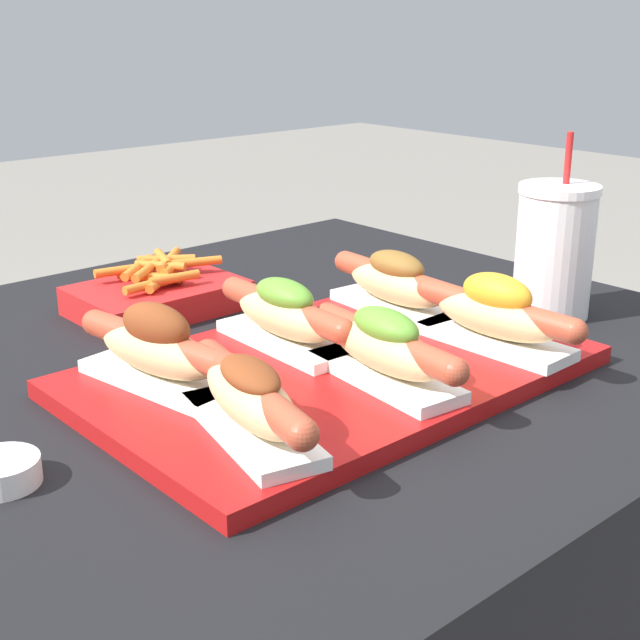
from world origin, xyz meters
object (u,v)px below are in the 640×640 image
serving_tray (333,371)px  hot_dog_0 (251,399)px  sauce_bowl (1,470)px  fries_basket (157,294)px  hot_dog_4 (285,315)px  hot_dog_2 (496,314)px  hot_dog_3 (158,349)px  drink_cup (554,251)px  hot_dog_1 (385,348)px  hot_dog_5 (396,284)px

serving_tray → hot_dog_0: size_ratio=2.42×
sauce_bowl → fries_basket: size_ratio=0.31×
fries_basket → hot_dog_4: bearing=-87.7°
hot_dog_2 → hot_dog_3: size_ratio=1.01×
hot_dog_0 → hot_dog_4: size_ratio=0.98×
drink_cup → hot_dog_1: bearing=-172.7°
hot_dog_4 → hot_dog_0: bearing=-137.3°
hot_dog_1 → sauce_bowl: size_ratio=3.43×
hot_dog_5 → hot_dog_2: bearing=-91.9°
hot_dog_1 → hot_dog_3: bearing=140.0°
hot_dog_0 → drink_cup: size_ratio=0.94×
hot_dog_4 → sauce_bowl: size_ratio=3.44×
hot_dog_4 → fries_basket: hot_dog_4 is taller
hot_dog_3 → drink_cup: 0.50m
hot_dog_4 → fries_basket: 0.24m
sauce_bowl → drink_cup: 0.68m
hot_dog_0 → hot_dog_5: size_ratio=0.98×
hot_dog_5 → hot_dog_1: bearing=-139.1°
hot_dog_3 → sauce_bowl: size_ratio=3.41×
serving_tray → fries_basket: fries_basket is taller
sauce_bowl → drink_cup: (0.67, -0.04, 0.07)m
hot_dog_5 → fries_basket: size_ratio=1.08×
hot_dog_3 → hot_dog_0: bearing=-90.1°
hot_dog_0 → hot_dog_1: hot_dog_1 is taller
hot_dog_1 → hot_dog_3: size_ratio=1.01×
serving_tray → hot_dog_5: bearing=23.1°
serving_tray → hot_dog_0: 0.18m
fries_basket → drink_cup: bearing=-43.3°
hot_dog_3 → fries_basket: size_ratio=1.07×
drink_cup → fries_basket: (-0.35, 0.33, -0.06)m
hot_dog_1 → fries_basket: size_ratio=1.07×
sauce_bowl → hot_dog_0: bearing=-27.5°
hot_dog_1 → hot_dog_3: 0.21m
hot_dog_3 → hot_dog_1: bearing=-40.0°
hot_dog_2 → drink_cup: size_ratio=0.96×
hot_dog_4 → fries_basket: bearing=92.3°
hot_dog_3 → sauce_bowl: bearing=-164.0°
hot_dog_0 → hot_dog_4: hot_dog_4 is taller
hot_dog_3 → hot_dog_4: 0.15m
sauce_bowl → hot_dog_1: bearing=-14.2°
hot_dog_0 → hot_dog_4: bearing=42.7°
hot_dog_2 → fries_basket: bearing=114.1°
hot_dog_2 → hot_dog_0: bearing=179.1°
hot_dog_0 → hot_dog_4: 0.21m
drink_cup → hot_dog_4: bearing=164.5°
hot_dog_2 → hot_dog_4: 0.22m
hot_dog_2 → sauce_bowl: (-0.49, 0.10, -0.04)m
serving_tray → hot_dog_1: bearing=-87.1°
hot_dog_3 → drink_cup: (0.49, -0.09, 0.03)m
hot_dog_4 → drink_cup: size_ratio=0.96×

